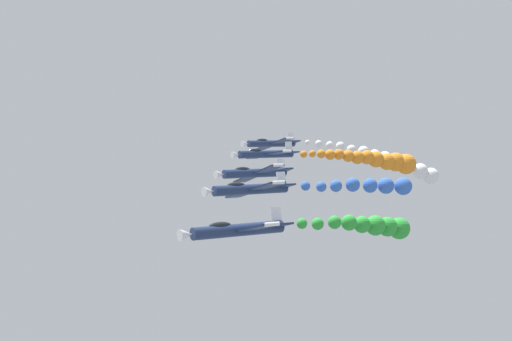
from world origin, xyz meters
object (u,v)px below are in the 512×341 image
airplane_lead (237,230)px  airplane_right_inner (254,173)px  airplane_right_outer (271,143)px  airplane_left_outer (265,154)px  airplane_left_inner (249,189)px

airplane_lead → airplane_right_inner: size_ratio=1.00×
airplane_lead → airplane_right_outer: airplane_right_outer is taller
airplane_lead → airplane_left_outer: bearing=-37.2°
airplane_right_inner → airplane_right_outer: bearing=-38.4°
airplane_left_inner → airplane_right_outer: airplane_right_outer is taller
airplane_right_inner → airplane_lead: bearing=144.0°
airplane_left_inner → airplane_left_outer: bearing=-37.3°
airplane_right_inner → airplane_left_outer: airplane_left_outer is taller
airplane_lead → airplane_right_outer: bearing=-37.2°
airplane_left_outer → airplane_right_outer: bearing=-37.3°
airplane_lead → airplane_right_inner: (22.33, -16.22, 3.34)m
airplane_lead → airplane_left_inner: airplane_left_inner is taller
airplane_lead → airplane_left_outer: size_ratio=1.00×
airplane_left_outer → airplane_lead: bearing=142.8°
airplane_right_outer → airplane_left_outer: bearing=142.7°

